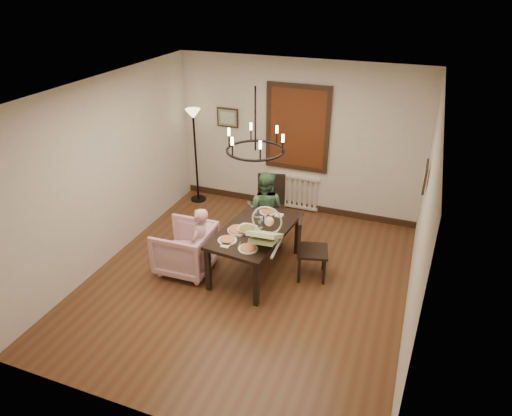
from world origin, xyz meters
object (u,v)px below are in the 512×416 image
Objects in this scene: baby_bouncer at (265,233)px; dining_table at (255,234)px; elderly_woman at (201,250)px; drinking_glass at (260,225)px; seated_man at (265,216)px; floor_lamp at (196,157)px; chair_far at (270,207)px; chair_right at (313,248)px; armchair at (185,249)px.

dining_table is at bearing 123.20° from baby_bouncer.
elderly_woman reaches higher than dining_table.
dining_table is at bearing -166.33° from drinking_glass.
floor_lamp reaches higher than seated_man.
baby_bouncer is at bearing 93.74° from elderly_woman.
chair_far is 1.36m from chair_right.
floor_lamp is at bearing -151.31° from elderly_woman.
chair_right is 6.81× the size of drinking_glass.
floor_lamp reaches higher than chair_right.
chair_right reaches higher than armchair.
drinking_glass is (1.07, 0.36, 0.44)m from armchair.
baby_bouncer reaches higher than elderly_woman.
floor_lamp is at bearing 142.17° from dining_table.
baby_bouncer is (-0.54, -0.55, 0.43)m from chair_right.
drinking_glass is at bearing 19.94° from dining_table.
chair_far is 1.06× the size of chair_right.
elderly_woman is 0.94m from drinking_glass.
baby_bouncer reaches higher than chair_right.
baby_bouncer reaches higher than drinking_glass.
elderly_woman is 2.65m from floor_lamp.
baby_bouncer is (0.41, -1.15, 0.40)m from seated_man.
chair_right is at bearing -58.05° from chair_far.
chair_right is 0.93× the size of seated_man.
chair_far reaches higher than chair_right.
chair_far reaches higher than elderly_woman.
baby_bouncer is 0.34× the size of floor_lamp.
floor_lamp is (-1.78, 0.77, 0.37)m from chair_far.
chair_far is at bearing 103.84° from dining_table.
chair_right is 1.91m from armchair.
dining_table is 0.86m from chair_right.
chair_far is 0.33m from seated_man.
seated_man is at bearing 139.94° from armchair.
drinking_glass is (0.75, 0.46, 0.33)m from elderly_woman.
baby_bouncer reaches higher than armchair.
chair_right is at bearing -31.73° from floor_lamp.
drinking_glass reaches higher than armchair.
elderly_woman is at bearing -123.46° from chair_far.
dining_table is at bearing -96.71° from chair_far.
baby_bouncer is at bearing 120.89° from chair_right.
floor_lamp is at bearing 137.11° from drinking_glass.
elderly_woman is (-0.54, -1.54, -0.05)m from chair_far.
elderly_woman is at bearing -148.46° from drinking_glass.
baby_bouncer is at bearing -45.47° from floor_lamp.
drinking_glass is (-0.22, 0.40, -0.13)m from baby_bouncer.
dining_table is at bearing -44.10° from floor_lamp.
chair_right is at bearing 17.07° from dining_table.
armchair is at bearing 50.69° from seated_man.
chair_far is (-0.15, 1.10, -0.12)m from dining_table.
chair_far is at bearing 102.68° from baby_bouncer.
baby_bouncer is at bearing -87.92° from chair_far.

